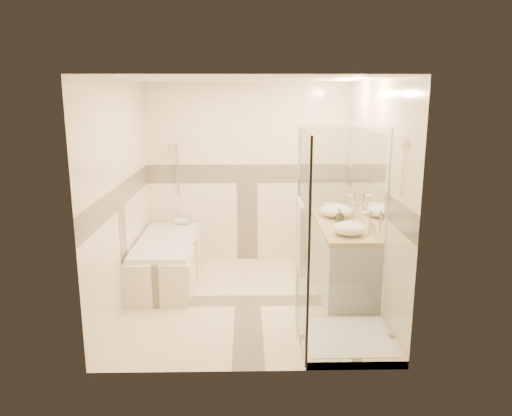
{
  "coord_description": "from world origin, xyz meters",
  "views": [
    {
      "loc": [
        -0.01,
        -5.4,
        2.37
      ],
      "look_at": [
        0.1,
        0.25,
        1.05
      ],
      "focal_mm": 35.0,
      "sensor_mm": 36.0,
      "label": 1
    }
  ],
  "objects_px": {
    "vessel_sink_near": "(336,210)",
    "vessel_sink_far": "(349,228)",
    "amenity_bottle_b": "(339,215)",
    "vanity": "(341,257)",
    "bathtub": "(167,258)",
    "amenity_bottle_a": "(340,216)",
    "shower_enclosure": "(335,292)"
  },
  "relations": [
    {
      "from": "shower_enclosure",
      "to": "vessel_sink_near",
      "type": "xyz_separation_m",
      "value": [
        0.27,
        1.58,
        0.43
      ]
    },
    {
      "from": "vanity",
      "to": "shower_enclosure",
      "type": "relative_size",
      "value": 0.79
    },
    {
      "from": "vanity",
      "to": "vessel_sink_near",
      "type": "relative_size",
      "value": 3.95
    },
    {
      "from": "vessel_sink_near",
      "to": "amenity_bottle_b",
      "type": "distance_m",
      "value": 0.17
    },
    {
      "from": "bathtub",
      "to": "amenity_bottle_b",
      "type": "xyz_separation_m",
      "value": [
        2.13,
        -0.21,
        0.61
      ]
    },
    {
      "from": "bathtub",
      "to": "vessel_sink_far",
      "type": "bearing_deg",
      "value": -21.6
    },
    {
      "from": "bathtub",
      "to": "amenity_bottle_a",
      "type": "height_order",
      "value": "amenity_bottle_a"
    },
    {
      "from": "shower_enclosure",
      "to": "amenity_bottle_a",
      "type": "xyz_separation_m",
      "value": [
        0.27,
        1.3,
        0.42
      ]
    },
    {
      "from": "vessel_sink_near",
      "to": "amenity_bottle_a",
      "type": "relative_size",
      "value": 2.68
    },
    {
      "from": "vessel_sink_far",
      "to": "bathtub",
      "type": "bearing_deg",
      "value": 158.4
    },
    {
      "from": "amenity_bottle_b",
      "to": "vanity",
      "type": "bearing_deg",
      "value": -81.75
    },
    {
      "from": "vanity",
      "to": "shower_enclosure",
      "type": "bearing_deg",
      "value": -102.97
    },
    {
      "from": "vanity",
      "to": "shower_enclosure",
      "type": "xyz_separation_m",
      "value": [
        -0.29,
        -1.27,
        0.08
      ]
    },
    {
      "from": "bathtub",
      "to": "shower_enclosure",
      "type": "xyz_separation_m",
      "value": [
        1.86,
        -1.62,
        0.2
      ]
    },
    {
      "from": "bathtub",
      "to": "vessel_sink_far",
      "type": "height_order",
      "value": "vessel_sink_far"
    },
    {
      "from": "vanity",
      "to": "shower_enclosure",
      "type": "height_order",
      "value": "shower_enclosure"
    },
    {
      "from": "bathtub",
      "to": "amenity_bottle_b",
      "type": "relative_size",
      "value": 12.78
    },
    {
      "from": "vanity",
      "to": "amenity_bottle_a",
      "type": "bearing_deg",
      "value": 122.35
    },
    {
      "from": "amenity_bottle_b",
      "to": "bathtub",
      "type": "bearing_deg",
      "value": 174.31
    },
    {
      "from": "bathtub",
      "to": "amenity_bottle_a",
      "type": "distance_m",
      "value": 2.24
    },
    {
      "from": "vessel_sink_far",
      "to": "amenity_bottle_a",
      "type": "xyz_separation_m",
      "value": [
        0.0,
        0.53,
        0.0
      ]
    },
    {
      "from": "vessel_sink_near",
      "to": "amenity_bottle_a",
      "type": "height_order",
      "value": "vessel_sink_near"
    },
    {
      "from": "bathtub",
      "to": "vessel_sink_near",
      "type": "height_order",
      "value": "vessel_sink_near"
    },
    {
      "from": "vessel_sink_near",
      "to": "bathtub",
      "type": "bearing_deg",
      "value": 178.92
    },
    {
      "from": "vessel_sink_near",
      "to": "vessel_sink_far",
      "type": "xyz_separation_m",
      "value": [
        0.0,
        -0.8,
        -0.01
      ]
    },
    {
      "from": "bathtub",
      "to": "amenity_bottle_a",
      "type": "xyz_separation_m",
      "value": [
        2.13,
        -0.32,
        0.62
      ]
    },
    {
      "from": "shower_enclosure",
      "to": "amenity_bottle_b",
      "type": "xyz_separation_m",
      "value": [
        0.27,
        1.41,
        0.41
      ]
    },
    {
      "from": "shower_enclosure",
      "to": "vessel_sink_far",
      "type": "xyz_separation_m",
      "value": [
        0.27,
        0.78,
        0.42
      ]
    },
    {
      "from": "vanity",
      "to": "vessel_sink_far",
      "type": "distance_m",
      "value": 0.7
    },
    {
      "from": "shower_enclosure",
      "to": "vessel_sink_near",
      "type": "height_order",
      "value": "shower_enclosure"
    },
    {
      "from": "vessel_sink_far",
      "to": "shower_enclosure",
      "type": "bearing_deg",
      "value": -109.34
    },
    {
      "from": "amenity_bottle_a",
      "to": "vanity",
      "type": "bearing_deg",
      "value": -57.65
    }
  ]
}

